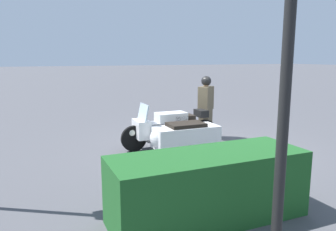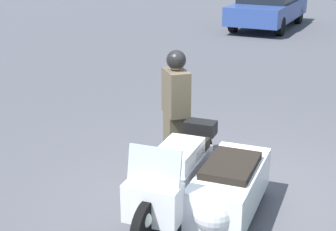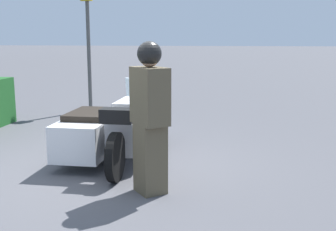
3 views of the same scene
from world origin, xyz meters
TOP-DOWN VIEW (x-y plane):
  - ground_plane at (0.00, 0.00)m, footprint 160.00×160.00m
  - police_motorcycle at (0.78, -0.05)m, footprint 2.59×1.28m
  - officer_rider at (-0.53, -0.87)m, footprint 0.55×0.52m
  - traffic_light_near at (4.69, 1.64)m, footprint 0.23×0.26m

SIDE VIEW (x-z plane):
  - ground_plane at x=0.00m, z-range 0.00..0.00m
  - police_motorcycle at x=0.78m, z-range -0.11..1.04m
  - officer_rider at x=-0.53m, z-range 0.05..1.80m
  - traffic_light_near at x=4.69m, z-range 0.51..3.53m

